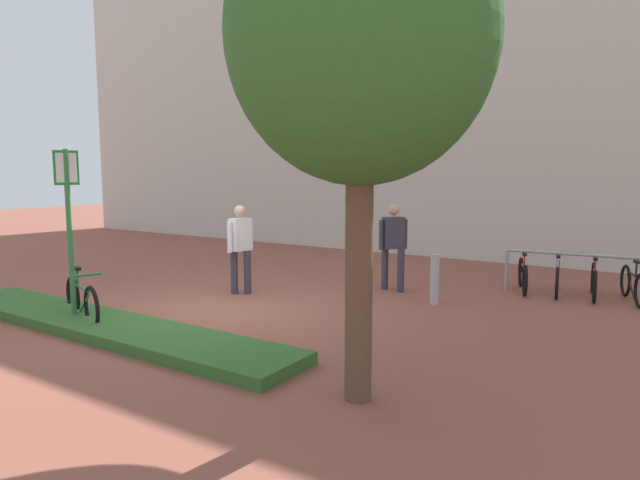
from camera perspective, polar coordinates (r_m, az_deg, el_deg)
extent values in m
plane|color=brown|center=(9.56, -10.79, -7.26)|extent=(60.00, 60.00, 0.00)
cube|color=beige|center=(16.59, 10.19, 16.12)|extent=(28.00, 1.20, 10.00)
cube|color=#336028|center=(8.88, -21.76, -8.20)|extent=(7.00, 1.10, 0.16)
cylinder|color=brown|center=(5.56, 4.06, -3.73)|extent=(0.28, 0.28, 2.59)
ellipsoid|color=#2D6628|center=(5.62, 4.28, 20.50)|extent=(2.63, 2.63, 2.89)
cylinder|color=#2D7238|center=(9.21, -24.54, 0.20)|extent=(0.08, 0.08, 2.69)
cube|color=#198C33|center=(9.16, -24.88, 6.83)|extent=(0.13, 0.35, 0.52)
cube|color=white|center=(9.16, -24.88, 6.83)|extent=(0.12, 0.30, 0.44)
torus|color=black|center=(9.90, -24.28, -5.30)|extent=(0.65, 0.26, 0.66)
torus|color=black|center=(8.93, -22.64, -6.50)|extent=(0.65, 0.26, 0.66)
cylinder|color=#1E7233|center=(9.37, -23.57, -4.56)|extent=(0.81, 0.30, 0.04)
cylinder|color=#1E7233|center=(9.33, -23.33, -6.19)|extent=(0.59, 0.22, 0.44)
cylinder|color=#1E7233|center=(9.52, -23.89, -3.66)|extent=(0.04, 0.04, 0.28)
cube|color=black|center=(9.50, -23.94, -2.71)|extent=(0.22, 0.14, 0.05)
cylinder|color=#1E7233|center=(8.96, -23.00, -3.35)|extent=(0.17, 0.41, 0.04)
cylinder|color=#99999E|center=(11.64, 18.81, -2.95)|extent=(0.06, 0.06, 0.80)
cylinder|color=#99999E|center=(11.43, 26.70, -1.46)|extent=(3.14, 0.33, 0.06)
torus|color=black|center=(11.13, 20.52, -3.96)|extent=(0.24, 0.59, 0.61)
torus|color=black|center=(12.05, 20.13, -3.14)|extent=(0.24, 0.59, 0.61)
cylinder|color=red|center=(11.56, 20.36, -2.55)|extent=(0.27, 0.74, 0.03)
cylinder|color=red|center=(11.69, 20.27, -3.60)|extent=(0.20, 0.54, 0.40)
cylinder|color=red|center=(11.37, 20.46, -2.14)|extent=(0.03, 0.03, 0.26)
cube|color=black|center=(11.35, 20.49, -1.40)|extent=(0.13, 0.20, 0.05)
cylinder|color=red|center=(11.87, 20.26, -1.13)|extent=(0.38, 0.15, 0.04)
torus|color=black|center=(11.07, 23.40, -4.15)|extent=(0.15, 0.61, 0.61)
torus|color=black|center=(11.99, 23.46, -3.34)|extent=(0.15, 0.61, 0.61)
cylinder|color=silver|center=(11.50, 23.48, -2.74)|extent=(0.16, 0.76, 0.03)
cylinder|color=silver|center=(11.63, 23.43, -3.80)|extent=(0.12, 0.56, 0.40)
cylinder|color=silver|center=(11.31, 23.49, -2.32)|extent=(0.03, 0.03, 0.26)
cube|color=black|center=(11.29, 23.53, -1.58)|extent=(0.10, 0.19, 0.05)
cylinder|color=silver|center=(11.82, 23.55, -1.32)|extent=(0.39, 0.10, 0.04)
torus|color=black|center=(11.03, 26.63, -4.37)|extent=(0.14, 0.61, 0.61)
torus|color=black|center=(11.95, 26.49, -3.53)|extent=(0.14, 0.61, 0.61)
cylinder|color=red|center=(11.45, 26.61, -2.94)|extent=(0.15, 0.77, 0.03)
cylinder|color=red|center=(11.58, 26.54, -4.00)|extent=(0.12, 0.56, 0.40)
cylinder|color=red|center=(11.27, 26.67, -2.52)|extent=(0.03, 0.03, 0.26)
cube|color=black|center=(11.25, 26.71, -1.78)|extent=(0.10, 0.19, 0.05)
cylinder|color=red|center=(11.77, 26.62, -1.51)|extent=(0.39, 0.09, 0.04)
torus|color=black|center=(11.03, 30.30, -4.58)|extent=(0.24, 0.59, 0.61)
torus|color=black|center=(11.92, 29.15, -3.71)|extent=(0.24, 0.59, 0.61)
cylinder|color=black|center=(11.44, 29.77, -3.13)|extent=(0.27, 0.74, 0.03)
cylinder|color=black|center=(11.56, 29.58, -4.19)|extent=(0.20, 0.54, 0.40)
cylinder|color=black|center=(11.26, 30.01, -2.72)|extent=(0.03, 0.03, 0.26)
cube|color=black|center=(11.24, 30.06, -1.98)|extent=(0.13, 0.20, 0.05)
cylinder|color=black|center=(11.74, 29.41, -1.69)|extent=(0.38, 0.15, 0.04)
cylinder|color=#ADADB2|center=(9.99, 11.83, -4.02)|extent=(0.16, 0.16, 0.90)
cylinder|color=#383342|center=(10.72, -7.54, -3.32)|extent=(0.14, 0.14, 0.85)
cylinder|color=#383342|center=(10.74, -8.90, -3.32)|extent=(0.14, 0.14, 0.85)
cube|color=white|center=(10.63, -8.29, 0.58)|extent=(0.30, 0.43, 0.62)
cylinder|color=white|center=(10.80, -7.23, 0.53)|extent=(0.09, 0.09, 0.59)
cylinder|color=white|center=(10.47, -9.38, 0.29)|extent=(0.09, 0.09, 0.59)
sphere|color=tan|center=(10.59, -8.33, 3.00)|extent=(0.22, 0.22, 0.22)
cylinder|color=#383342|center=(11.12, 6.75, -2.94)|extent=(0.14, 0.14, 0.85)
cylinder|color=#383342|center=(10.89, 8.39, -3.18)|extent=(0.14, 0.14, 0.85)
cube|color=#383342|center=(10.90, 7.62, 0.75)|extent=(0.44, 0.46, 0.62)
cylinder|color=#383342|center=(10.79, 6.38, 0.54)|extent=(0.09, 0.09, 0.59)
cylinder|color=#383342|center=(11.02, 8.83, 0.63)|extent=(0.09, 0.09, 0.59)
sphere|color=tan|center=(10.86, 7.66, 3.11)|extent=(0.22, 0.22, 0.22)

